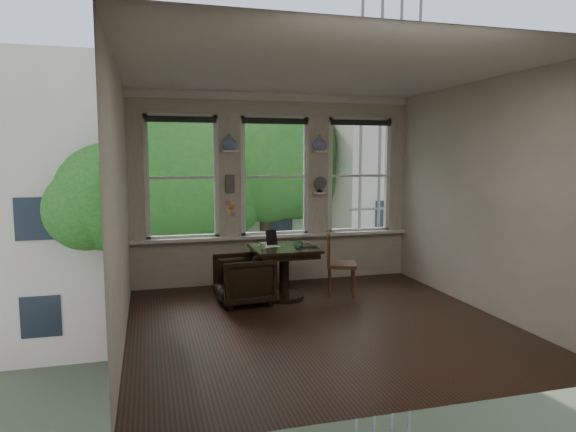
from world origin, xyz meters
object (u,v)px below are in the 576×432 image
object	(u,v)px
side_chair_right	(341,264)
mug	(263,246)
armchair_left	(244,279)
laptop	(307,246)
table	(284,273)

from	to	relation	value
side_chair_right	mug	distance (m)	1.23
side_chair_right	mug	world-z (taller)	side_chair_right
mug	armchair_left	bearing A→B (deg)	177.32
armchair_left	mug	world-z (taller)	mug
side_chair_right	armchair_left	bearing A→B (deg)	110.31
side_chair_right	laptop	distance (m)	0.64
laptop	armchair_left	bearing A→B (deg)	-154.62
mug	laptop	bearing A→B (deg)	-2.75
table	laptop	distance (m)	0.51
table	mug	bearing A→B (deg)	-163.82
armchair_left	table	bearing A→B (deg)	92.58
side_chair_right	mug	bearing A→B (deg)	111.42
armchair_left	side_chair_right	xyz separation A→B (m)	(1.45, 0.05, 0.12)
armchair_left	laptop	xyz separation A→B (m)	(0.90, -0.04, 0.43)
armchair_left	laptop	bearing A→B (deg)	82.19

